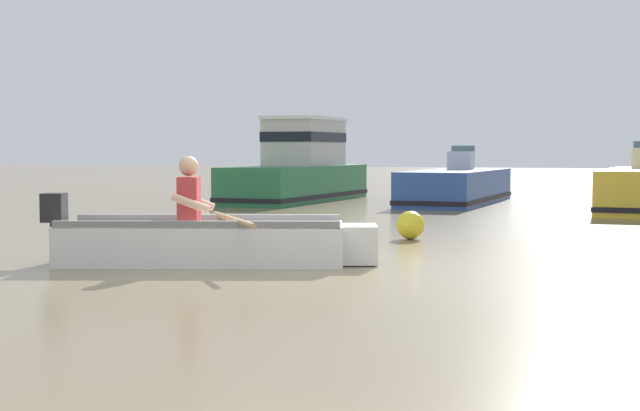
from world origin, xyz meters
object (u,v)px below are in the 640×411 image
object	(u,v)px
rowboat_with_person	(209,241)
mooring_buoy	(410,225)
moored_boat_green	(299,170)
moored_boat_blue	(457,187)

from	to	relation	value
rowboat_with_person	mooring_buoy	xyz separation A→B (m)	(1.28, 3.61, -0.05)
rowboat_with_person	moored_boat_green	world-z (taller)	moored_boat_green
moored_boat_blue	mooring_buoy	size ratio (longest dim) A/B	14.07
mooring_buoy	moored_boat_green	bearing A→B (deg)	121.05
moored_boat_green	moored_boat_blue	xyz separation A→B (m)	(3.89, 0.35, -0.39)
mooring_buoy	rowboat_with_person	bearing A→B (deg)	-109.54
moored_boat_blue	rowboat_with_person	bearing A→B (deg)	-88.91
rowboat_with_person	mooring_buoy	size ratio (longest dim) A/B	9.05
rowboat_with_person	moored_boat_green	xyz separation A→B (m)	(-4.14, 12.61, 0.52)
rowboat_with_person	mooring_buoy	world-z (taller)	rowboat_with_person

